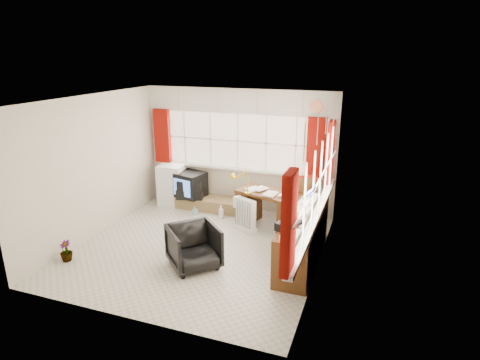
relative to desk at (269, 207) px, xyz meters
The scene contains 20 objects.
ground 1.59m from the desk, 124.77° to the right, with size 4.00×4.00×0.00m, color beige.
room_walls 1.90m from the desk, 124.77° to the right, with size 4.00×4.00×4.00m.
window_back 1.24m from the desk, 142.37° to the left, with size 3.70×0.12×3.60m.
window_right 1.75m from the desk, 49.94° to the right, with size 0.12×3.70×3.60m.
curtains 1.12m from the desk, 82.35° to the right, with size 3.83×3.83×1.15m.
overhead_cabinets 1.89m from the desk, 70.59° to the right, with size 3.98×3.98×0.48m.
desk is the anchor object (origin of this frame).
desk_lamp 0.73m from the desk, 150.66° to the right, with size 0.18×0.16×0.43m.
task_chair 0.69m from the desk, 11.58° to the left, with size 0.54×0.56×1.01m.
office_chair 1.95m from the desk, 110.50° to the right, with size 0.71×0.73×0.67m, color black.
radiator 0.50m from the desk, 135.94° to the right, with size 0.45×0.33×0.63m.
credenza 1.36m from the desk, 51.46° to the right, with size 0.50×2.00×0.85m.
file_tray 1.81m from the desk, 65.23° to the right, with size 0.28×0.36×0.12m, color black.
tv_bench 1.52m from the desk, 162.38° to the left, with size 1.40×0.50×0.25m, color #9B7E4D.
crt_tv 1.89m from the desk, 167.62° to the left, with size 0.68×0.64×0.52m.
hifi_stack 1.83m from the desk, behind, with size 0.62×0.48×0.39m.
mini_fridge 2.35m from the desk, 168.54° to the left, with size 0.56×0.56×0.88m.
spray_bottle_a 1.02m from the desk, behind, with size 0.11×0.11×0.28m, color white.
spray_bottle_b 1.59m from the desk, behind, with size 0.09×0.09×0.19m, color #87CABA.
flower_vase 3.57m from the desk, 138.67° to the right, with size 0.19×0.19×0.35m, color black.
Camera 1 is at (2.71, -5.54, 3.19)m, focal length 30.00 mm.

